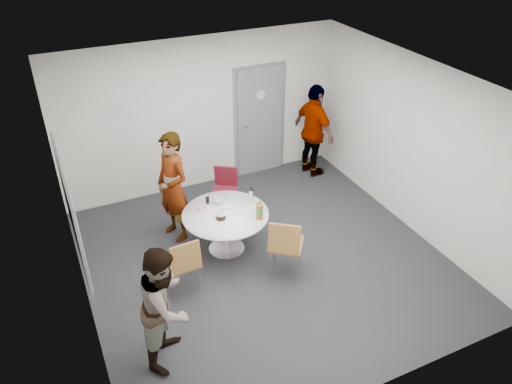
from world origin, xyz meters
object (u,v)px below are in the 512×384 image
whiteboard (71,212)px  person_right (314,131)px  door (260,121)px  table (227,218)px  chair_far (225,186)px  person_main (173,187)px  chair_near_left (184,261)px  person_left (166,305)px  chair_near_right (285,243)px

whiteboard → person_right: (4.41, 1.75, -0.57)m
door → whiteboard: door is taller
whiteboard → person_right: size_ratio=1.08×
table → chair_far: size_ratio=1.52×
table → person_main: 0.95m
chair_near_left → person_left: bearing=-121.5°
door → chair_near_right: 3.10m
door → table: size_ratio=1.67×
chair_near_left → person_right: bearing=29.9°
chair_near_left → person_left: (-0.49, -0.91, 0.24)m
person_right → chair_near_right: bearing=133.9°
door → table: (-1.48, -2.02, -0.45)m
table → chair_near_left: size_ratio=1.44×
person_left → person_right: size_ratio=0.88×
door → person_main: size_ratio=1.21×
chair_near_left → person_right: person_right is taller
chair_near_right → person_right: (1.84, 2.37, 0.30)m
table → chair_near_right: (0.49, -0.89, 0.01)m
whiteboard → chair_near_left: size_ratio=2.16×
whiteboard → table: bearing=7.2°
table → whiteboard: bearing=-172.8°
person_main → chair_near_left: bearing=-31.3°
door → chair_near_left: bearing=-131.8°
chair_far → person_right: 2.09m
person_right → chair_far: bearing=96.7°
door → person_right: bearing=-32.0°
chair_near_right → door: bearing=107.5°
chair_far → person_left: (-1.71, -2.49, 0.27)m
door → chair_far: 1.64m
table → person_right: person_right is taller
person_main → door: bearing=103.7°
whiteboard → person_main: 1.85m
chair_far → person_main: 1.05m
chair_near_right → person_left: (-1.85, -0.65, 0.19)m
whiteboard → table: 2.27m
whiteboard → chair_near_right: size_ratio=2.00×
chair_near_right → person_right: 3.02m
person_left → door: bearing=-4.8°
door → chair_near_left: 3.57m
door → person_left: bearing=-128.7°
chair_near_left → door: bearing=44.9°
person_left → chair_near_right: bearing=-36.8°
chair_far → person_right: person_right is taller
chair_near_right → table: bearing=155.4°
chair_far → person_left: person_left is taller
person_right → person_left: bearing=121.0°
chair_near_right → person_main: 1.93m
person_main → person_right: size_ratio=1.00×
chair_near_right → person_main: bearing=161.0°
table → chair_far: bearing=70.0°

